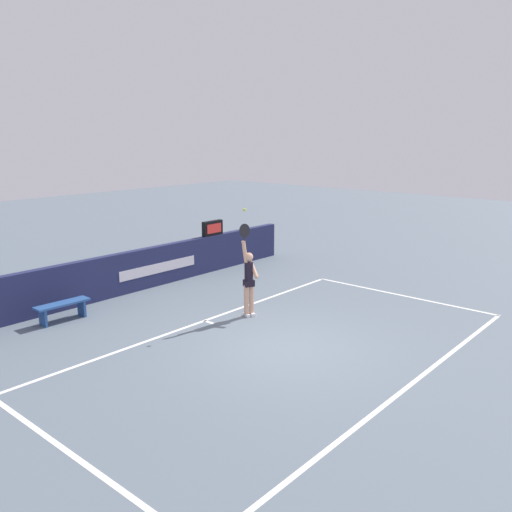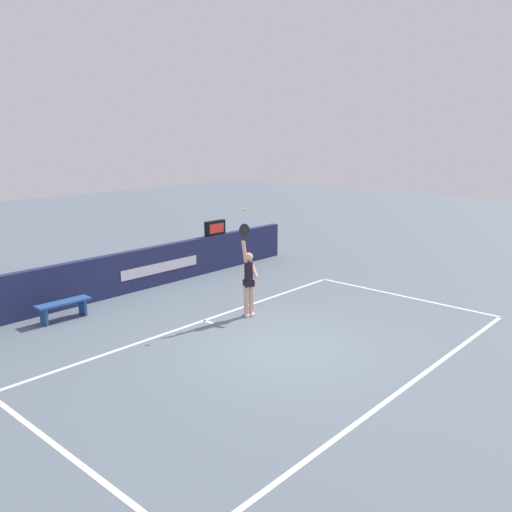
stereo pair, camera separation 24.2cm
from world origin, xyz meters
TOP-DOWN VIEW (x-y plane):
  - ground_plane at (0.00, 0.00)m, footprint 60.00×60.00m
  - court_lines at (0.00, -0.11)m, footprint 10.22×5.35m
  - back_wall at (0.00, 5.85)m, footprint 13.34×0.24m
  - speed_display at (3.60, 5.85)m, footprint 0.80×0.17m
  - tennis_player at (0.98, 1.94)m, footprint 0.45×0.45m
  - tennis_ball at (0.78, 1.89)m, footprint 0.07×0.07m
  - courtside_bench_near at (-2.23, 5.07)m, footprint 1.32×0.39m

SIDE VIEW (x-z plane):
  - ground_plane at x=0.00m, z-range 0.00..0.00m
  - court_lines at x=0.00m, z-range 0.00..0.00m
  - courtside_bench_near at x=-2.23m, z-range 0.11..0.57m
  - back_wall at x=0.00m, z-range 0.00..1.18m
  - tennis_player at x=0.98m, z-range -0.21..2.12m
  - speed_display at x=3.60m, z-range 1.18..1.66m
  - tennis_ball at x=0.78m, z-range 2.64..2.71m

